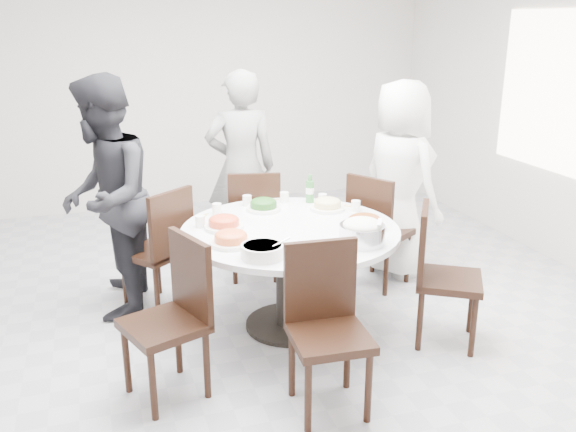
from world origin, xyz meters
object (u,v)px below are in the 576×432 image
object	(u,v)px
chair_nw	(155,249)
chair_s	(330,333)
diner_left	(105,198)
beverage_bottle	(310,189)
dining_table	(290,278)
soup_bowl	(262,251)
chair_ne	(381,229)
diner_middle	(241,168)
rice_bowl	(362,234)
diner_right	(400,180)
chair_sw	(164,322)
chair_se	(449,277)
chair_n	(254,223)

from	to	relation	value
chair_nw	chair_s	bearing A→B (deg)	77.90
diner_left	beverage_bottle	world-z (taller)	diner_left
dining_table	soup_bowl	size ratio (longest dim) A/B	5.75
chair_ne	diner_middle	xyz separation A→B (m)	(-0.94, 0.90, 0.38)
chair_s	rice_bowl	distance (m)	0.79
diner_right	beverage_bottle	size ratio (longest dim) A/B	7.50
chair_nw	chair_sw	xyz separation A→B (m)	(-0.09, -1.19, 0.00)
chair_sw	beverage_bottle	bearing A→B (deg)	110.42
chair_s	diner_middle	distance (m)	2.42
chair_nw	rice_bowl	distance (m)	1.63
diner_left	dining_table	bearing A→B (deg)	70.24
dining_table	diner_left	bearing A→B (deg)	150.38
diner_left	diner_middle	bearing A→B (deg)	131.08
chair_nw	diner_left	distance (m)	0.52
dining_table	chair_se	world-z (taller)	chair_se
chair_n	dining_table	bearing A→B (deg)	102.82
chair_se	diner_middle	bearing A→B (deg)	58.40
chair_sw	soup_bowl	world-z (taller)	chair_sw
chair_n	chair_sw	distance (m)	1.82
chair_ne	diner_left	xyz separation A→B (m)	(-2.12, 0.19, 0.41)
chair_ne	chair_sw	xyz separation A→B (m)	(-1.89, -1.06, 0.00)
diner_middle	dining_table	bearing A→B (deg)	96.11
chair_s	soup_bowl	distance (m)	0.66
diner_right	diner_left	xyz separation A→B (m)	(-2.37, 0.00, 0.05)
chair_n	diner_left	world-z (taller)	diner_left
chair_s	beverage_bottle	xyz separation A→B (m)	(0.43, 1.53, 0.39)
chair_nw	chair_se	size ratio (longest dim) A/B	1.00
dining_table	rice_bowl	size ratio (longest dim) A/B	5.15
chair_sw	diner_middle	size ratio (longest dim) A/B	0.55
rice_bowl	soup_bowl	bearing A→B (deg)	-177.14
chair_sw	soup_bowl	distance (m)	0.70
chair_n	chair_nw	size ratio (longest dim) A/B	1.00
chair_ne	rice_bowl	bearing A→B (deg)	115.09
chair_n	chair_nw	world-z (taller)	same
soup_bowl	beverage_bottle	world-z (taller)	beverage_bottle
chair_ne	beverage_bottle	distance (m)	0.72
chair_se	diner_middle	size ratio (longest dim) A/B	0.55
chair_se	dining_table	bearing A→B (deg)	92.87
chair_sw	diner_middle	distance (m)	2.22
diner_left	chair_ne	bearing A→B (deg)	94.81
diner_right	diner_left	distance (m)	2.37
chair_n	chair_nw	xyz separation A→B (m)	(-0.86, -0.36, 0.00)
diner_right	beverage_bottle	world-z (taller)	diner_right
chair_nw	diner_right	distance (m)	2.08
chair_sw	chair_s	xyz separation A→B (m)	(0.85, -0.42, 0.00)
soup_bowl	diner_right	bearing A→B (deg)	36.78
chair_sw	chair_ne	bearing A→B (deg)	98.97
chair_ne	chair_s	bearing A→B (deg)	113.29
dining_table	beverage_bottle	size ratio (longest dim) A/B	6.78
rice_bowl	chair_s	bearing A→B (deg)	-127.85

